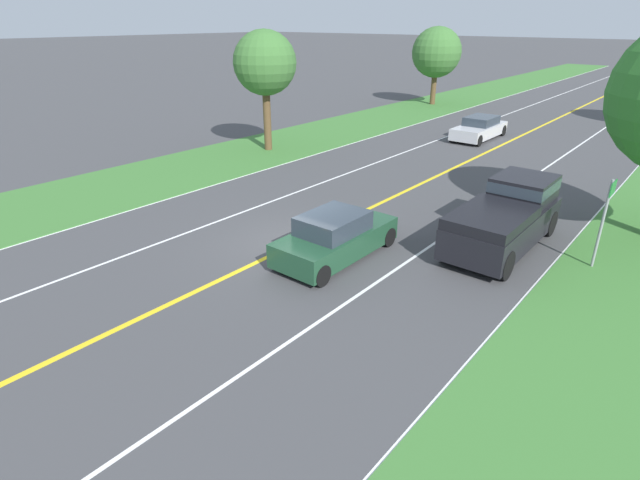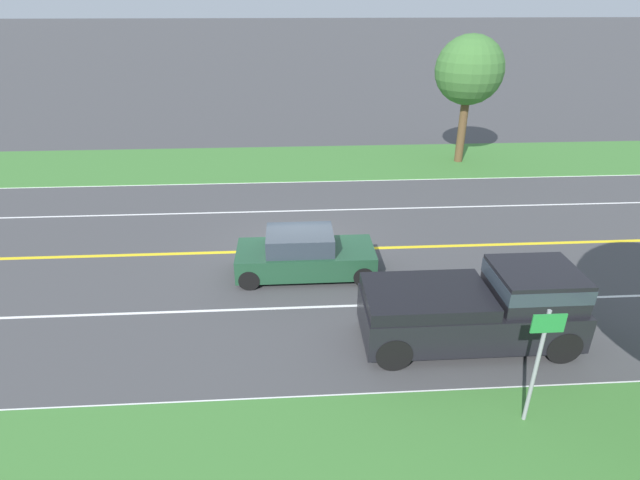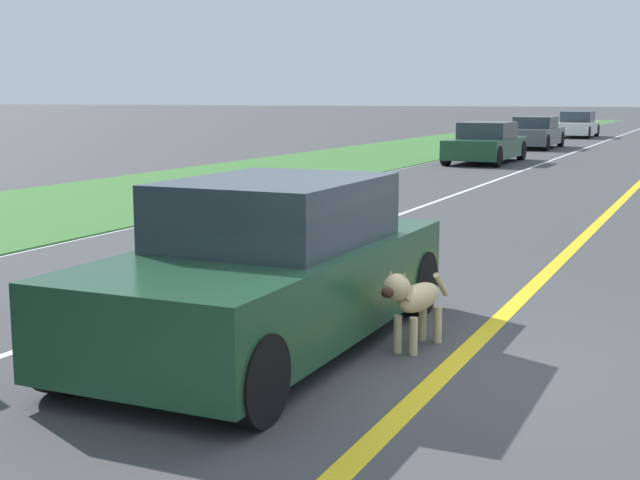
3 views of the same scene
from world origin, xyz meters
The scene contains 8 objects.
ground_plane centered at (0.00, 0.00, 0.00)m, with size 400.00×400.00×0.00m, color #424244.
centre_divider_line centered at (0.00, 0.00, 0.00)m, with size 0.18×160.00×0.01m, color yellow.
lane_dash_same_dir centered at (3.50, 0.00, 0.00)m, with size 0.10×160.00×0.01m, color white.
ego_car centered at (1.61, 0.10, 0.67)m, with size 1.81×4.21×1.45m.
dog centered at (0.43, -0.27, 0.45)m, with size 0.35×1.17×0.74m.
car_trailing_near centered at (5.31, -22.33, 0.62)m, with size 1.84×4.43×1.33m.
car_trailing_mid centered at (5.48, -31.44, 0.63)m, with size 1.83×4.37×1.32m.
car_trailing_far centered at (5.46, -42.89, 0.64)m, with size 1.85×4.35×1.38m.
Camera 3 is at (-1.90, 6.77, 2.14)m, focal length 50.00 mm.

